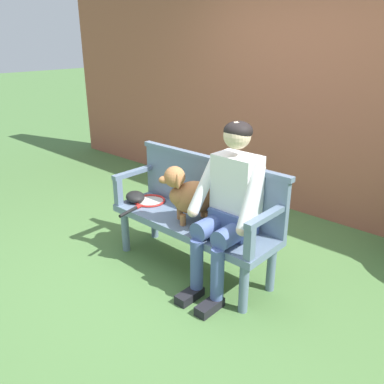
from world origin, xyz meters
TOP-DOWN VIEW (x-y plane):
  - ground_plane at (0.00, 0.00)m, footprint 40.00×40.00m
  - brick_garden_fence at (0.00, 1.86)m, footprint 8.00×0.30m
  - garden_bench at (0.00, 0.00)m, footprint 1.50×0.49m
  - bench_backrest at (0.00, 0.21)m, footprint 1.54×0.06m
  - bench_armrest_left_end at (-0.71, -0.09)m, footprint 0.06×0.49m
  - bench_armrest_right_end at (0.71, -0.09)m, footprint 0.06×0.49m
  - person_seated at (0.39, -0.01)m, footprint 0.56×0.64m
  - dog_on_bench at (-0.01, -0.03)m, footprint 0.38×0.46m
  - tennis_racket at (-0.55, 0.00)m, footprint 0.34×0.58m
  - baseball_glove at (-0.66, -0.06)m, footprint 0.27×0.25m

SIDE VIEW (x-z plane):
  - ground_plane at x=0.00m, z-range 0.00..0.00m
  - garden_bench at x=0.00m, z-range 0.17..0.63m
  - tennis_racket at x=-0.55m, z-range 0.46..0.48m
  - baseball_glove at x=-0.66m, z-range 0.46..0.55m
  - bench_armrest_left_end at x=-0.71m, z-range 0.52..0.80m
  - bench_armrest_right_end at x=0.71m, z-range 0.52..0.80m
  - dog_on_bench at x=-0.01m, z-range 0.46..0.94m
  - bench_backrest at x=0.00m, z-range 0.46..0.96m
  - person_seated at x=0.39m, z-range 0.07..1.40m
  - brick_garden_fence at x=0.00m, z-range 0.00..2.62m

